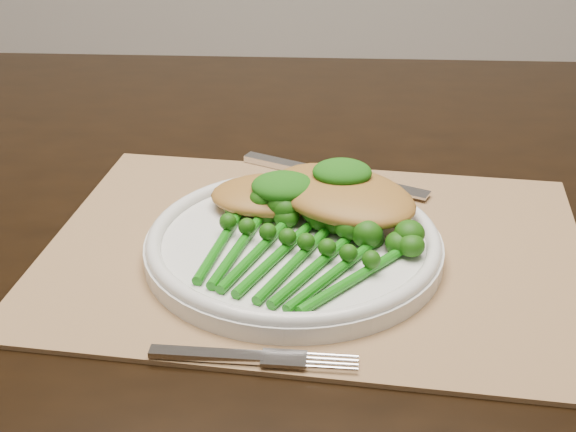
# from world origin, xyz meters

# --- Properties ---
(placemat) EXTENTS (0.49, 0.38, 0.00)m
(placemat) POSITION_xyz_m (-0.04, -0.04, 0.75)
(placemat) COLOR #9A754E
(placemat) RESTS_ON dining_table
(dinner_plate) EXTENTS (0.25, 0.25, 0.02)m
(dinner_plate) POSITION_xyz_m (-0.05, -0.06, 0.77)
(dinner_plate) COLOR silver
(dinner_plate) RESTS_ON placemat
(knife) EXTENTS (0.19, 0.10, 0.01)m
(knife) POSITION_xyz_m (-0.04, 0.10, 0.76)
(knife) COLOR silver
(knife) RESTS_ON placemat
(fork) EXTENTS (0.15, 0.02, 0.00)m
(fork) POSITION_xyz_m (-0.07, -0.20, 0.76)
(fork) COLOR silver
(fork) RESTS_ON placemat
(chicken_fillet_left) EXTENTS (0.12, 0.09, 0.02)m
(chicken_fillet_left) POSITION_xyz_m (-0.08, 0.01, 0.78)
(chicken_fillet_left) COLOR #AC7732
(chicken_fillet_left) RESTS_ON dinner_plate
(chicken_fillet_right) EXTENTS (0.17, 0.17, 0.03)m
(chicken_fillet_right) POSITION_xyz_m (-0.01, -0.01, 0.79)
(chicken_fillet_right) COLOR #AC7732
(chicken_fillet_right) RESTS_ON dinner_plate
(pesto_dollop_left) EXTENTS (0.06, 0.05, 0.02)m
(pesto_dollop_left) POSITION_xyz_m (-0.07, -0.01, 0.80)
(pesto_dollop_left) COLOR #0F480A
(pesto_dollop_left) RESTS_ON chicken_fillet_left
(pesto_dollop_right) EXTENTS (0.05, 0.05, 0.02)m
(pesto_dollop_right) POSITION_xyz_m (-0.01, 0.00, 0.81)
(pesto_dollop_right) COLOR #0F480A
(pesto_dollop_right) RESTS_ON chicken_fillet_right
(broccolini_bundle) EXTENTS (0.20, 0.21, 0.04)m
(broccolini_bundle) POSITION_xyz_m (-0.06, -0.09, 0.77)
(broccolini_bundle) COLOR #12680D
(broccolini_bundle) RESTS_ON dinner_plate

